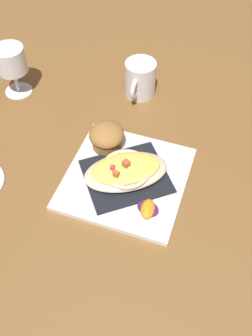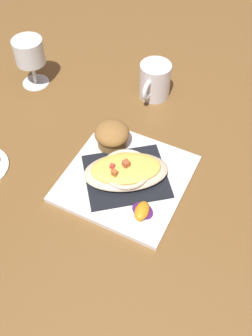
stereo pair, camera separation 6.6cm
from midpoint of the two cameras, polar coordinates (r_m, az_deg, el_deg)
The scene contains 8 objects.
ground_plane at distance 0.85m, azimuth -2.22°, elevation -1.87°, with size 2.60×2.60×0.00m, color brown.
square_plate at distance 0.84m, azimuth -2.23°, elevation -1.64°, with size 0.25×0.25×0.01m, color white.
folded_napkin at distance 0.84m, azimuth -2.25°, elevation -1.31°, with size 0.17×0.15×0.00m, color black.
gratin_dish at distance 0.82m, azimuth -2.29°, elevation -0.45°, with size 0.21×0.18×0.05m.
muffin at distance 0.88m, azimuth -5.01°, elevation 4.51°, with size 0.08×0.08×0.06m.
orange_garnish at distance 0.78m, azimuth 0.81°, elevation -6.13°, with size 0.06×0.06×0.02m.
coffee_mug at distance 1.02m, azimuth 0.19°, elevation 12.70°, with size 0.08×0.11×0.09m.
stemmed_glass at distance 1.05m, azimuth -18.33°, elevation 14.43°, with size 0.08×0.08×0.13m.
Camera 1 is at (-0.13, 0.49, 0.68)m, focal length 41.50 mm.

